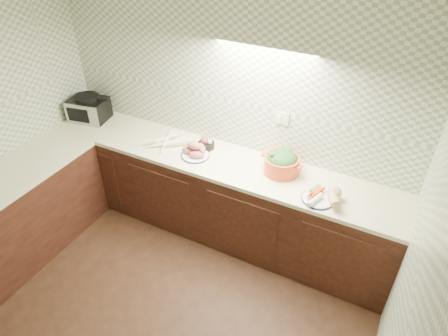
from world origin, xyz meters
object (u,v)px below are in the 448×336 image
at_px(toaster_oven, 89,108).
at_px(dutch_oven, 282,162).
at_px(parsnip_pile, 165,144).
at_px(sweet_potato_plate, 196,151).
at_px(veg_plate, 325,195).
at_px(onion_bowl, 206,144).

bearing_deg(toaster_oven, dutch_oven, -10.00).
bearing_deg(parsnip_pile, sweet_potato_plate, 0.06).
relative_size(sweet_potato_plate, veg_plate, 0.80).
height_order(sweet_potato_plate, veg_plate, sweet_potato_plate).
xyz_separation_m(toaster_oven, veg_plate, (2.67, -0.16, -0.08)).
bearing_deg(dutch_oven, veg_plate, -13.68).
height_order(parsnip_pile, dutch_oven, dutch_oven).
bearing_deg(sweet_potato_plate, onion_bowl, 84.05).
bearing_deg(veg_plate, toaster_oven, 176.67).
height_order(onion_bowl, veg_plate, same).
height_order(dutch_oven, veg_plate, dutch_oven).
bearing_deg(sweet_potato_plate, toaster_oven, 176.20).
xyz_separation_m(toaster_oven, onion_bowl, (1.42, 0.08, -0.08)).
bearing_deg(parsnip_pile, onion_bowl, 24.64).
relative_size(toaster_oven, dutch_oven, 1.12).
relative_size(parsnip_pile, sweet_potato_plate, 1.48).
relative_size(onion_bowl, dutch_oven, 0.42).
relative_size(dutch_oven, veg_plate, 1.12).
height_order(parsnip_pile, sweet_potato_plate, sweet_potato_plate).
relative_size(sweet_potato_plate, dutch_oven, 0.71).
relative_size(sweet_potato_plate, onion_bowl, 1.71).
bearing_deg(veg_plate, dutch_oven, 157.37).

